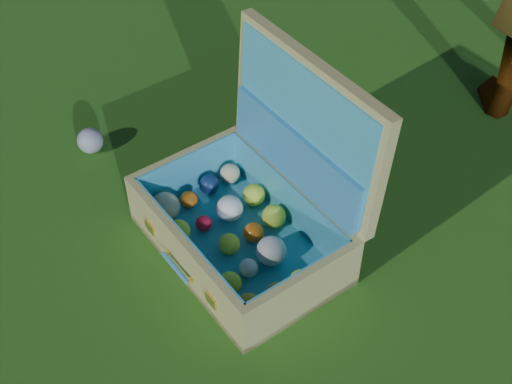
{
  "coord_description": "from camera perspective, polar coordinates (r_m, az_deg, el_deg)",
  "views": [
    {
      "loc": [
        0.76,
        -0.86,
        1.4
      ],
      "look_at": [
        0.03,
        0.12,
        0.15
      ],
      "focal_mm": 50.0,
      "sensor_mm": 36.0,
      "label": 1
    }
  ],
  "objects": [
    {
      "name": "stray_ball",
      "position": [
        2.11,
        -13.12,
        4.03
      ],
      "size": [
        0.08,
        0.08,
        0.08
      ],
      "primitive_type": "sphere",
      "color": "teal",
      "rests_on": "ground"
    },
    {
      "name": "suitcase",
      "position": [
        1.74,
        0.29,
        -0.67
      ],
      "size": [
        0.61,
        0.53,
        0.5
      ],
      "rotation": [
        0.0,
        0.0,
        -0.3
      ],
      "color": "tan",
      "rests_on": "ground"
    },
    {
      "name": "ground",
      "position": [
        1.81,
        -3.14,
        -5.25
      ],
      "size": [
        60.0,
        60.0,
        0.0
      ],
      "primitive_type": "plane",
      "color": "#215114",
      "rests_on": "ground"
    }
  ]
}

